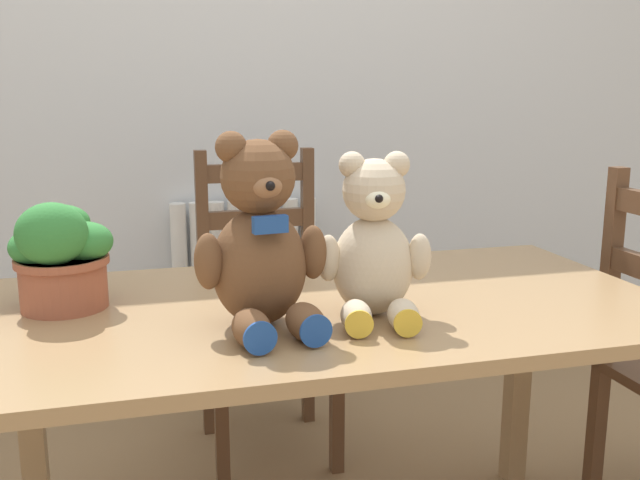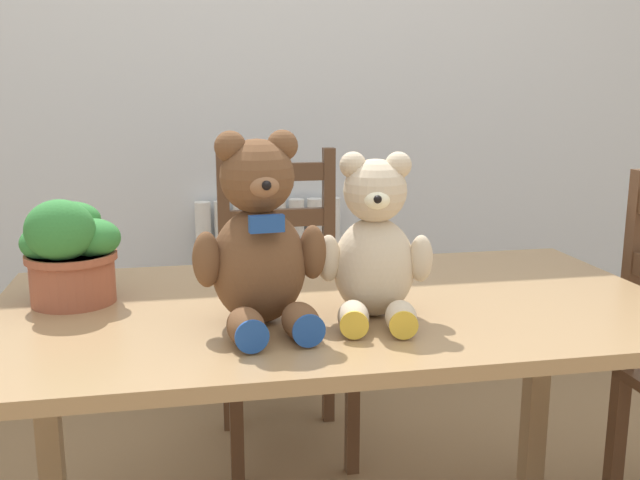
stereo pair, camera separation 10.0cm
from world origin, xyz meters
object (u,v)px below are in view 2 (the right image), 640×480
object	(u,v)px
teddy_bear_right	(375,248)
potted_plant	(69,251)
wooden_chair_behind	(283,308)
teddy_bear_left	(260,243)

from	to	relation	value
teddy_bear_right	potted_plant	distance (m)	0.67
potted_plant	teddy_bear_right	bearing A→B (deg)	-19.45
wooden_chair_behind	potted_plant	bearing A→B (deg)	49.83
wooden_chair_behind	teddy_bear_left	xyz separation A→B (m)	(-0.17, -0.89, 0.42)
teddy_bear_right	potted_plant	world-z (taller)	teddy_bear_right
wooden_chair_behind	teddy_bear_right	size ratio (longest dim) A/B	2.94
teddy_bear_left	potted_plant	distance (m)	0.45
potted_plant	teddy_bear_left	bearing A→B (deg)	-29.62
teddy_bear_left	teddy_bear_right	bearing A→B (deg)	174.45
potted_plant	wooden_chair_behind	bearing A→B (deg)	49.83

